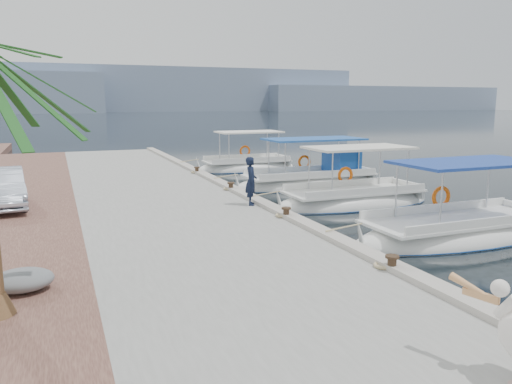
# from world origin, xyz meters

# --- Properties ---
(ground) EXTENTS (400.00, 400.00, 0.00)m
(ground) POSITION_xyz_m (0.00, 0.00, 0.00)
(ground) COLOR black
(ground) RESTS_ON ground
(concrete_quay) EXTENTS (6.00, 40.00, 0.50)m
(concrete_quay) POSITION_xyz_m (-3.00, 5.00, 0.25)
(concrete_quay) COLOR gray
(concrete_quay) RESTS_ON ground
(quay_curb) EXTENTS (0.44, 40.00, 0.12)m
(quay_curb) POSITION_xyz_m (-0.22, 5.00, 0.56)
(quay_curb) COLOR #A59F93
(quay_curb) RESTS_ON concrete_quay
(cobblestone_strip) EXTENTS (4.00, 40.00, 0.50)m
(cobblestone_strip) POSITION_xyz_m (-8.00, 5.00, 0.25)
(cobblestone_strip) COLOR brown
(cobblestone_strip) RESTS_ON ground
(distant_hills) EXTENTS (330.00, 60.00, 18.00)m
(distant_hills) POSITION_xyz_m (29.61, 201.49, 7.61)
(distant_hills) COLOR #7485A1
(distant_hills) RESTS_ON ground
(fishing_caique_b) EXTENTS (7.00, 2.47, 2.83)m
(fishing_caique_b) POSITION_xyz_m (4.09, -0.73, 0.12)
(fishing_caique_b) COLOR white
(fishing_caique_b) RESTS_ON ground
(fishing_caique_c) EXTENTS (6.47, 2.34, 2.83)m
(fishing_caique_c) POSITION_xyz_m (3.82, 4.40, 0.12)
(fishing_caique_c) COLOR white
(fishing_caique_c) RESTS_ON ground
(fishing_caique_d) EXTENTS (7.50, 2.44, 2.83)m
(fishing_caique_d) POSITION_xyz_m (4.44, 8.90, 0.19)
(fishing_caique_d) COLOR white
(fishing_caique_d) RESTS_ON ground
(fishing_caique_e) EXTENTS (5.98, 2.28, 2.83)m
(fishing_caique_e) POSITION_xyz_m (3.58, 15.17, 0.13)
(fishing_caique_e) COLOR white
(fishing_caique_e) RESTS_ON ground
(mooring_bollards) EXTENTS (0.28, 20.28, 0.33)m
(mooring_bollards) POSITION_xyz_m (-0.35, 1.50, 0.69)
(mooring_bollards) COLOR black
(mooring_bollards) RESTS_ON concrete_quay
(fisherman) EXTENTS (0.53, 0.67, 1.60)m
(fisherman) POSITION_xyz_m (-0.60, 3.70, 1.30)
(fisherman) COLOR black
(fisherman) RESTS_ON concrete_quay
(parked_car) EXTENTS (1.75, 3.96, 1.26)m
(parked_car) POSITION_xyz_m (-8.22, 6.29, 1.13)
(parked_car) COLOR silver
(parked_car) RESTS_ON cobblestone_strip
(tarp_bundle) EXTENTS (1.10, 0.90, 0.40)m
(tarp_bundle) POSITION_xyz_m (-7.21, -1.91, 0.70)
(tarp_bundle) COLOR slate
(tarp_bundle) RESTS_ON cobblestone_strip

